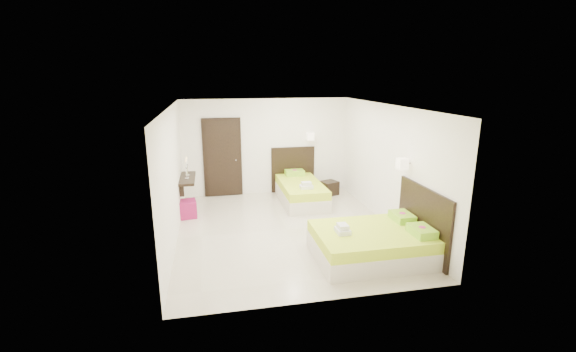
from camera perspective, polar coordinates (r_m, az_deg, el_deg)
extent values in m
plane|color=beige|center=(8.30, -0.26, -7.92)|extent=(5.50, 5.50, 0.00)
cube|color=beige|center=(9.99, 1.92, -2.97)|extent=(1.02, 2.03, 0.33)
cube|color=#AED221|center=(9.91, 1.94, -1.52)|extent=(1.01, 2.01, 0.20)
cube|color=black|center=(10.79, 0.73, 0.98)|extent=(1.22, 0.05, 1.27)
cube|color=#92CF25|center=(10.58, 0.99, 0.51)|extent=(0.51, 0.35, 0.14)
cylinder|color=#C92F78|center=(10.56, 0.99, 0.90)|extent=(0.12, 0.12, 0.00)
cube|color=silver|center=(9.35, 2.74, -1.62)|extent=(0.30, 0.22, 0.08)
cube|color=silver|center=(9.33, 2.75, -1.14)|extent=(0.23, 0.17, 0.08)
cube|color=beige|center=(10.56, 3.32, 5.87)|extent=(0.18, 0.18, 0.20)
cylinder|color=#2D2116|center=(10.64, 3.21, 5.93)|extent=(0.03, 0.16, 0.03)
cube|color=beige|center=(7.20, 12.20, -10.55)|extent=(2.02, 1.51, 0.32)
cube|color=#AED221|center=(7.10, 12.32, -8.63)|extent=(2.00, 1.50, 0.20)
cube|color=black|center=(7.46, 19.34, -6.28)|extent=(0.05, 1.71, 1.26)
cube|color=#92CF25|center=(7.08, 19.21, -7.70)|extent=(0.34, 0.50, 0.14)
cylinder|color=#C92F78|center=(7.05, 19.26, -7.16)|extent=(0.12, 0.12, 0.00)
cube|color=#92CF25|center=(7.65, 16.55, -5.80)|extent=(0.34, 0.50, 0.14)
cylinder|color=#C92F78|center=(7.62, 16.59, -5.29)|extent=(0.12, 0.12, 0.00)
cube|color=silver|center=(6.85, 8.09, -8.03)|extent=(0.22, 0.30, 0.08)
cube|color=silver|center=(6.82, 8.11, -7.41)|extent=(0.17, 0.23, 0.08)
cube|color=beige|center=(7.65, 16.57, 1.77)|extent=(0.18, 0.18, 0.20)
cylinder|color=#2D2116|center=(7.69, 17.10, 1.79)|extent=(0.16, 0.03, 0.03)
cube|color=black|center=(10.66, 6.13, -1.76)|extent=(0.53, 0.51, 0.38)
cube|color=#891248|center=(9.22, -14.69, -4.74)|extent=(0.45, 0.45, 0.40)
cube|color=black|center=(10.45, -9.69, 2.66)|extent=(1.02, 0.06, 2.14)
cube|color=black|center=(10.42, -9.68, 2.62)|extent=(0.88, 0.04, 2.06)
cylinder|color=silver|center=(10.41, -7.73, 2.40)|extent=(0.03, 0.10, 0.03)
cube|color=black|center=(9.44, -14.68, -0.35)|extent=(0.35, 1.20, 0.06)
cube|color=black|center=(9.05, -15.47, -2.03)|extent=(0.10, 0.04, 0.30)
cube|color=black|center=(9.92, -15.16, -0.56)|extent=(0.10, 0.04, 0.30)
cylinder|color=silver|center=(9.28, -14.74, -0.35)|extent=(0.10, 0.10, 0.02)
cylinder|color=silver|center=(9.25, -14.78, 0.37)|extent=(0.02, 0.02, 0.22)
cone|color=silver|center=(9.22, -14.84, 1.15)|extent=(0.07, 0.07, 0.04)
cylinder|color=white|center=(9.20, -14.87, 1.72)|extent=(0.02, 0.02, 0.15)
sphere|color=#FFB23F|center=(9.18, -14.91, 2.25)|extent=(0.02, 0.02, 0.02)
cylinder|color=silver|center=(9.57, -14.65, 0.11)|extent=(0.10, 0.10, 0.02)
cylinder|color=silver|center=(9.55, -14.70, 0.80)|extent=(0.02, 0.02, 0.22)
cone|color=silver|center=(9.52, -14.75, 1.56)|extent=(0.07, 0.07, 0.04)
cylinder|color=white|center=(9.50, -14.79, 2.12)|extent=(0.02, 0.02, 0.15)
sphere|color=#FFB23F|center=(9.48, -14.82, 2.63)|extent=(0.02, 0.02, 0.02)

